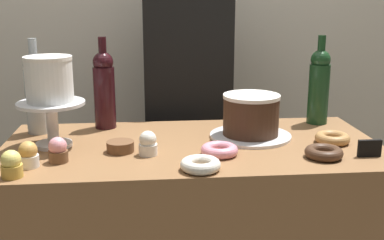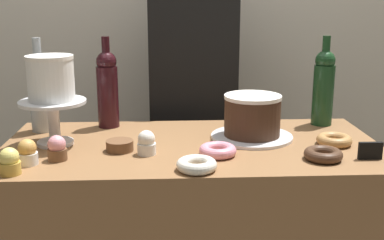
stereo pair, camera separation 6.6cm
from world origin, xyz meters
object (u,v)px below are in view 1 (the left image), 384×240
at_px(wine_bottle_green, 319,85).
at_px(cupcake_vanilla, 148,144).
at_px(cupcake_caramel, 28,155).
at_px(wine_bottle_dark_red, 104,88).
at_px(white_layer_cake, 49,79).
at_px(donut_sugar, 199,165).
at_px(donut_chocolate, 324,153).
at_px(cupcake_lemon, 11,165).
at_px(cupcake_strawberry, 58,150).
at_px(price_sign_chalkboard, 370,148).
at_px(donut_pink, 219,150).
at_px(barista_figure, 187,123).
at_px(wine_bottle_clear, 36,92).
at_px(donut_maple, 332,138).
at_px(cake_stand_pedestal, 52,116).
at_px(chocolate_round_cake, 251,115).
at_px(cookie_stack, 120,147).

height_order(wine_bottle_green, cupcake_vanilla, wine_bottle_green).
bearing_deg(cupcake_caramel, cupcake_vanilla, 12.28).
bearing_deg(wine_bottle_dark_red, white_layer_cake, -125.06).
xyz_separation_m(donut_sugar, donut_chocolate, (0.38, 0.07, 0.00)).
bearing_deg(cupcake_lemon, cupcake_vanilla, 22.58).
bearing_deg(donut_sugar, cupcake_strawberry, 164.98).
bearing_deg(cupcake_caramel, price_sign_chalkboard, -0.47).
distance_m(donut_pink, barista_figure, 0.66).
relative_size(wine_bottle_green, donut_pink, 2.91).
bearing_deg(wine_bottle_clear, cupcake_caramel, -82.90).
relative_size(wine_bottle_clear, price_sign_chalkboard, 4.65).
relative_size(price_sign_chalkboard, barista_figure, 0.04).
height_order(wine_bottle_clear, donut_maple, wine_bottle_clear).
relative_size(cake_stand_pedestal, donut_pink, 1.87).
bearing_deg(cupcake_strawberry, donut_maple, 6.86).
xyz_separation_m(cake_stand_pedestal, chocolate_round_cake, (0.64, 0.04, -0.02)).
xyz_separation_m(cupcake_vanilla, cookie_stack, (-0.08, 0.04, -0.02)).
xyz_separation_m(donut_maple, cookie_stack, (-0.68, -0.03, 0.00)).
bearing_deg(cupcake_caramel, wine_bottle_dark_red, 65.36).
bearing_deg(wine_bottle_dark_red, barista_figure, 43.21).
xyz_separation_m(cupcake_lemon, donut_chocolate, (0.87, 0.07, -0.02)).
distance_m(white_layer_cake, donut_maple, 0.92).
distance_m(cake_stand_pedestal, cupcake_vanilla, 0.32).
bearing_deg(donut_maple, donut_pink, -167.34).
relative_size(wine_bottle_clear, cupcake_vanilla, 4.38).
bearing_deg(white_layer_cake, donut_sugar, -30.94).
distance_m(wine_bottle_clear, cupcake_strawberry, 0.36).
xyz_separation_m(cupcake_vanilla, cupcake_caramel, (-0.33, -0.07, 0.00)).
relative_size(cookie_stack, price_sign_chalkboard, 1.20).
distance_m(cupcake_lemon, cookie_stack, 0.33).
xyz_separation_m(cupcake_lemon, barista_figure, (0.53, 0.78, -0.11)).
xyz_separation_m(wine_bottle_dark_red, donut_chocolate, (0.66, -0.40, -0.13)).
bearing_deg(chocolate_round_cake, cupcake_strawberry, -162.30).
bearing_deg(cupcake_lemon, donut_maple, 12.53).
bearing_deg(cake_stand_pedestal, price_sign_chalkboard, -11.64).
xyz_separation_m(cupcake_vanilla, donut_sugar, (0.14, -0.15, -0.02)).
bearing_deg(cupcake_caramel, donut_chocolate, -0.32).
distance_m(cake_stand_pedestal, chocolate_round_cake, 0.64).
bearing_deg(donut_maple, cupcake_caramel, -171.70).
xyz_separation_m(donut_chocolate, price_sign_chalkboard, (0.14, -0.00, 0.01)).
relative_size(donut_pink, donut_chocolate, 1.00).
xyz_separation_m(cookie_stack, barista_figure, (0.26, 0.59, -0.09)).
relative_size(wine_bottle_green, cupcake_strawberry, 4.38).
bearing_deg(cookie_stack, white_layer_cake, 160.06).
bearing_deg(barista_figure, cake_stand_pedestal, -132.48).
distance_m(cupcake_strawberry, donut_maple, 0.86).
bearing_deg(donut_sugar, wine_bottle_clear, 140.29).
height_order(wine_bottle_green, cupcake_lemon, wine_bottle_green).
xyz_separation_m(donut_sugar, donut_maple, (0.46, 0.21, 0.00)).
bearing_deg(wine_bottle_clear, wine_bottle_dark_red, 11.05).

